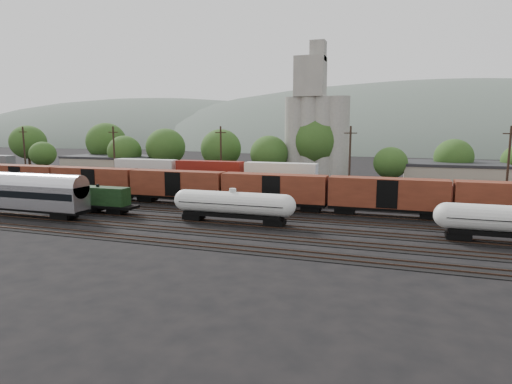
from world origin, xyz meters
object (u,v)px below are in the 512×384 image
(green_locomotive, at_px, (82,196))
(passenger_coach, at_px, (6,190))
(tank_car_a, at_px, (233,204))
(orange_locomotive, at_px, (251,188))
(grain_silo, at_px, (315,130))

(green_locomotive, xyz_separation_m, passenger_coach, (-8.02, -5.00, 1.13))
(tank_car_a, distance_m, orange_locomotive, 15.27)
(tank_car_a, bearing_deg, passenger_coach, -170.66)
(passenger_coach, bearing_deg, grain_silo, 54.74)
(tank_car_a, xyz_separation_m, passenger_coach, (-30.41, -5.00, 0.96))
(orange_locomotive, bearing_deg, grain_silo, 79.17)
(orange_locomotive, bearing_deg, passenger_coach, -144.02)
(orange_locomotive, xyz_separation_m, grain_silo, (4.97, 26.00, 8.93))
(green_locomotive, distance_m, grain_silo, 48.60)
(tank_car_a, height_order, orange_locomotive, tank_car_a)
(green_locomotive, xyz_separation_m, grain_silo, (24.50, 41.00, 8.96))
(green_locomotive, relative_size, passenger_coach, 0.61)
(green_locomotive, height_order, grain_silo, grain_silo)
(green_locomotive, relative_size, grain_silo, 0.52)
(orange_locomotive, bearing_deg, tank_car_a, -79.20)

